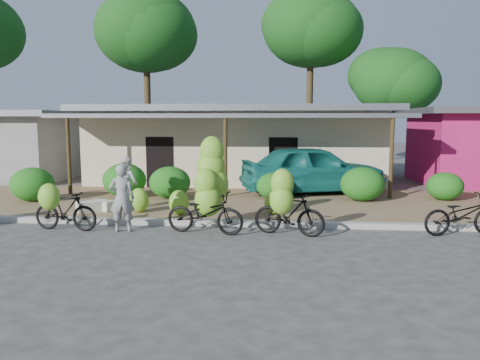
# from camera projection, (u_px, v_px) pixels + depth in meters

# --- Properties ---
(ground) EXTENTS (100.00, 100.00, 0.00)m
(ground) POSITION_uv_depth(u_px,v_px,m) (194.00, 246.00, 10.28)
(ground) COLOR #3F3C3A
(ground) RESTS_ON ground
(sidewalk) EXTENTS (60.00, 6.00, 0.12)m
(sidewalk) POSITION_uv_depth(u_px,v_px,m) (222.00, 203.00, 15.21)
(sidewalk) COLOR #91794E
(sidewalk) RESTS_ON ground
(curb) EXTENTS (60.00, 0.25, 0.15)m
(curb) POSITION_uv_depth(u_px,v_px,m) (208.00, 223.00, 12.25)
(curb) COLOR #A8A399
(curb) RESTS_ON ground
(shop_main) EXTENTS (13.00, 8.50, 3.35)m
(shop_main) POSITION_uv_depth(u_px,v_px,m) (238.00, 143.00, 20.86)
(shop_main) COLOR beige
(shop_main) RESTS_ON ground
(shop_grey) EXTENTS (7.00, 6.00, 3.15)m
(shop_grey) POSITION_uv_depth(u_px,v_px,m) (4.00, 144.00, 21.84)
(shop_grey) COLOR gray
(shop_grey) RESTS_ON ground
(tree_far_center) EXTENTS (5.63, 5.54, 9.78)m
(tree_far_center) POSITION_uv_depth(u_px,v_px,m) (143.00, 30.00, 25.70)
(tree_far_center) COLOR #46351C
(tree_far_center) RESTS_ON ground
(tree_center_right) EXTENTS (5.34, 5.23, 9.77)m
(tree_center_right) POSITION_uv_depth(u_px,v_px,m) (307.00, 27.00, 25.44)
(tree_center_right) COLOR #46351C
(tree_center_right) RESTS_ON ground
(tree_near_right) EXTENTS (4.23, 4.03, 6.38)m
(tree_near_right) POSITION_uv_depth(u_px,v_px,m) (389.00, 79.00, 23.51)
(tree_near_right) COLOR #46351C
(tree_near_right) RESTS_ON ground
(hedge_0) EXTENTS (1.41, 1.27, 1.10)m
(hedge_0) POSITION_uv_depth(u_px,v_px,m) (32.00, 184.00, 15.21)
(hedge_0) COLOR #1B6216
(hedge_0) RESTS_ON sidewalk
(hedge_1) EXTENTS (1.49, 1.34, 1.16)m
(hedge_1) POSITION_uv_depth(u_px,v_px,m) (124.00, 180.00, 16.04)
(hedge_1) COLOR #1B6216
(hedge_1) RESTS_ON sidewalk
(hedge_2) EXTENTS (1.39, 1.25, 1.08)m
(hedge_2) POSITION_uv_depth(u_px,v_px,m) (170.00, 183.00, 15.72)
(hedge_2) COLOR #1B6216
(hedge_2) RESTS_ON sidewalk
(hedge_3) EXTENTS (1.16, 1.04, 0.90)m
(hedge_3) POSITION_uv_depth(u_px,v_px,m) (274.00, 186.00, 15.58)
(hedge_3) COLOR #1B6216
(hedge_3) RESTS_ON sidewalk
(hedge_4) EXTENTS (1.42, 1.28, 1.11)m
(hedge_4) POSITION_uv_depth(u_px,v_px,m) (362.00, 184.00, 15.23)
(hedge_4) COLOR #1B6216
(hedge_4) RESTS_ON sidewalk
(hedge_5) EXTENTS (1.18, 1.06, 0.92)m
(hedge_5) POSITION_uv_depth(u_px,v_px,m) (445.00, 186.00, 15.41)
(hedge_5) COLOR #1B6216
(hedge_5) RESTS_ON sidewalk
(bike_left) EXTENTS (1.72, 1.19, 1.28)m
(bike_left) POSITION_uv_depth(u_px,v_px,m) (63.00, 209.00, 11.56)
(bike_left) COLOR black
(bike_left) RESTS_ON ground
(bike_center) EXTENTS (2.02, 1.36, 2.35)m
(bike_center) POSITION_uv_depth(u_px,v_px,m) (208.00, 194.00, 11.54)
(bike_center) COLOR black
(bike_center) RESTS_ON ground
(bike_right) EXTENTS (1.81, 1.34, 1.67)m
(bike_right) POSITION_uv_depth(u_px,v_px,m) (287.00, 208.00, 11.00)
(bike_right) COLOR black
(bike_right) RESTS_ON ground
(bike_far_right) EXTENTS (2.02, 1.06, 1.01)m
(bike_far_right) POSITION_uv_depth(u_px,v_px,m) (462.00, 215.00, 11.17)
(bike_far_right) COLOR black
(bike_far_right) RESTS_ON ground
(loose_banana_a) EXTENTS (0.56, 0.48, 0.70)m
(loose_banana_a) POSITION_uv_depth(u_px,v_px,m) (139.00, 200.00, 13.37)
(loose_banana_a) COLOR #7EC832
(loose_banana_a) RESTS_ON sidewalk
(loose_banana_b) EXTENTS (0.56, 0.48, 0.70)m
(loose_banana_b) POSITION_uv_depth(u_px,v_px,m) (179.00, 203.00, 12.98)
(loose_banana_b) COLOR #7EC832
(loose_banana_b) RESTS_ON sidewalk
(loose_banana_c) EXTENTS (0.53, 0.45, 0.66)m
(loose_banana_c) POSITION_uv_depth(u_px,v_px,m) (274.00, 203.00, 13.06)
(loose_banana_c) COLOR #7EC832
(loose_banana_c) RESTS_ON sidewalk
(sack_near) EXTENTS (0.92, 0.83, 0.30)m
(sack_near) POSITION_uv_depth(u_px,v_px,m) (92.00, 206.00, 13.52)
(sack_near) COLOR beige
(sack_near) RESTS_ON sidewalk
(sack_far) EXTENTS (0.84, 0.66, 0.28)m
(sack_far) POSITION_uv_depth(u_px,v_px,m) (102.00, 205.00, 13.75)
(sack_far) COLOR beige
(sack_far) RESTS_ON sidewalk
(vendor) EXTENTS (0.68, 0.51, 1.69)m
(vendor) POSITION_uv_depth(u_px,v_px,m) (122.00, 198.00, 11.48)
(vendor) COLOR gray
(vendor) RESTS_ON ground
(bystander) EXTENTS (0.96, 0.91, 1.56)m
(bystander) POSITION_uv_depth(u_px,v_px,m) (127.00, 183.00, 13.89)
(bystander) COLOR white
(bystander) RESTS_ON sidewalk
(teal_van) EXTENTS (5.53, 3.51, 1.75)m
(teal_van) POSITION_uv_depth(u_px,v_px,m) (313.00, 169.00, 16.82)
(teal_van) COLOR #197069
(teal_van) RESTS_ON sidewalk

